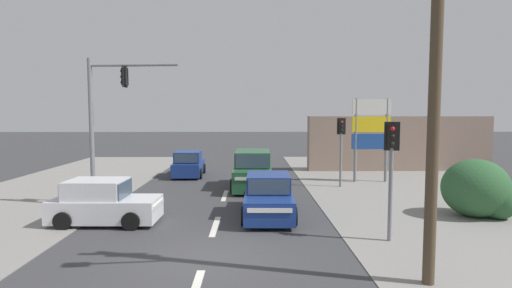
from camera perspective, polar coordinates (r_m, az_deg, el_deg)
The scene contains 15 objects.
ground_plane at distance 10.98m, azimuth -7.30°, elevation -15.92°, with size 140.00×140.00×0.00m, color #3A3A3D.
lane_dash_mid at distance 13.82m, azimuth -5.85°, elevation -11.58°, with size 0.20×2.40×0.01m, color silver.
lane_dash_far at distance 18.66m, azimuth -4.47°, elevation -7.34°, with size 0.20×2.40×0.01m, color silver.
kerb_right_verge at distance 14.98m, azimuth 31.25°, elevation -10.91°, with size 10.00×44.00×0.02m, color gray.
utility_pole_foreground_right at distance 9.43m, azimuth 23.53°, elevation 10.72°, with size 3.78×0.56×9.10m.
traffic_signal_mast at distance 17.17m, azimuth -20.90°, elevation 4.22°, with size 3.68×0.47×6.00m.
pedestal_signal_right_kerb at distance 12.34m, azimuth 18.77°, elevation -2.29°, with size 0.44×0.31×3.56m.
pedestal_signal_far_median at distance 20.85m, azimuth 12.06°, elevation 0.52°, with size 0.44×0.29×3.56m.
shopping_plaza_sign at distance 22.72m, azimuth 16.13°, elevation 2.19°, with size 2.10×0.16×4.60m.
roadside_bush at distance 16.78m, azimuth 29.28°, elevation -5.75°, with size 2.52×2.16×2.14m.
shopfront_wall_far at distance 28.06m, azimuth 19.69°, elevation 0.08°, with size 12.00×1.00×3.60m, color gray.
sedan_crossing_left at distance 14.93m, azimuth 1.75°, elevation -7.58°, with size 1.96×4.27×1.56m.
hatchback_oncoming_mid at distance 14.87m, azimuth -20.97°, elevation -7.93°, with size 3.67×1.84×1.53m.
suv_oncoming_near at distance 20.28m, azimuth -0.50°, elevation -3.85°, with size 2.11×4.56×1.90m.
hatchback_receding_far at distance 24.47m, azimuth -9.59°, elevation -2.91°, with size 1.85×3.68×1.53m.
Camera 1 is at (1.21, -10.22, 3.82)m, focal length 28.00 mm.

